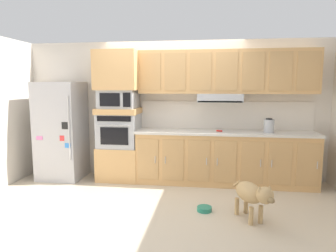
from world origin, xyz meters
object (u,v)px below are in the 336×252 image
(built_in_oven, at_px, (119,130))
(microwave, at_px, (119,99))
(screwdriver, at_px, (219,131))
(dog, at_px, (252,194))
(refrigerator, at_px, (62,131))
(dog_food_bowl, at_px, (204,209))
(electric_kettle, at_px, (269,126))

(built_in_oven, xyz_separation_m, microwave, (0.00, -0.00, 0.56))
(screwdriver, xyz_separation_m, dog, (0.37, -1.42, -0.58))
(built_in_oven, distance_m, screwdriver, 1.79)
(built_in_oven, relative_size, screwdriver, 4.41)
(microwave, distance_m, dog, 2.83)
(built_in_oven, relative_size, dog, 0.91)
(refrigerator, xyz_separation_m, dog_food_bowl, (2.64, -1.18, -0.85))
(screwdriver, height_order, dog, screwdriver)
(built_in_oven, height_order, dog, built_in_oven)
(refrigerator, distance_m, dog_food_bowl, 3.01)
(refrigerator, relative_size, dog, 2.29)
(refrigerator, height_order, built_in_oven, refrigerator)
(dog, bearing_deg, dog_food_bowl, -137.86)
(dog, bearing_deg, refrigerator, -140.64)
(screwdriver, bearing_deg, electric_kettle, 0.15)
(dog, distance_m, dog_food_bowl, 0.71)
(electric_kettle, bearing_deg, built_in_oven, 178.96)
(electric_kettle, xyz_separation_m, dog, (-0.44, -1.42, -0.68))
(refrigerator, height_order, dog, refrigerator)
(refrigerator, distance_m, microwave, 1.22)
(screwdriver, bearing_deg, microwave, 178.41)
(refrigerator, xyz_separation_m, electric_kettle, (3.67, 0.02, 0.15))
(screwdriver, distance_m, dog, 1.58)
(built_in_oven, height_order, dog_food_bowl, built_in_oven)
(dog_food_bowl, bearing_deg, built_in_oven, 141.44)
(refrigerator, bearing_deg, built_in_oven, 3.61)
(refrigerator, xyz_separation_m, built_in_oven, (1.07, 0.07, 0.02))
(refrigerator, relative_size, dog_food_bowl, 8.80)
(built_in_oven, height_order, screwdriver, built_in_oven)
(electric_kettle, height_order, dog_food_bowl, electric_kettle)
(refrigerator, distance_m, screwdriver, 2.86)
(dog_food_bowl, bearing_deg, microwave, 141.44)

